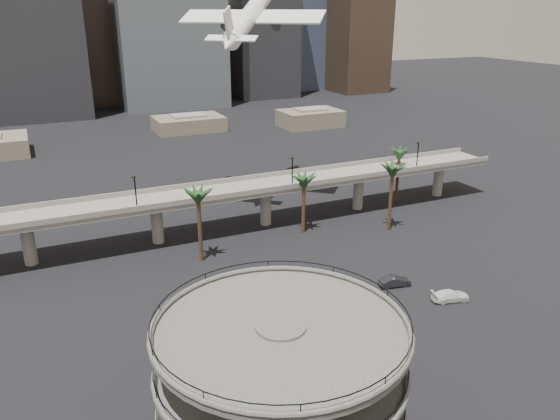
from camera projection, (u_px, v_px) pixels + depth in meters
name	position (u px, v px, depth m)	size (l,w,h in m)	color
ground	(372.00, 407.00, 60.26)	(700.00, 700.00, 0.00)	black
parking_ramp	(281.00, 388.00, 48.31)	(22.20, 22.20, 17.35)	#454341
overpass	(213.00, 197.00, 104.50)	(130.00, 9.30, 14.70)	slate
palm_trees	(330.00, 174.00, 105.17)	(54.40, 18.40, 14.00)	#41311B
low_buildings	(151.00, 130.00, 183.05)	(135.00, 27.50, 6.80)	#655D4A
skyline	(125.00, 11.00, 236.90)	(269.00, 86.00, 110.39)	gray
airborne_jet	(252.00, 13.00, 111.65)	(26.65, 27.49, 15.80)	white
car_a	(317.00, 312.00, 77.48)	(1.91, 4.74, 1.61)	#B71A35
car_b	(395.00, 281.00, 86.23)	(1.76, 5.04, 1.66)	black
car_c	(450.00, 296.00, 81.97)	(2.34, 5.76, 1.67)	white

